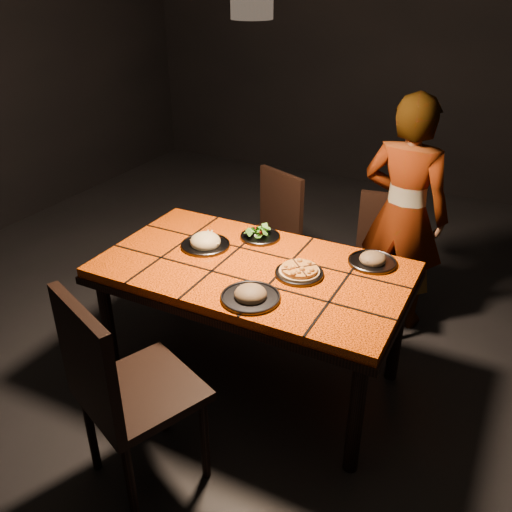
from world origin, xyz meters
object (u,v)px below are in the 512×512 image
at_px(dining_table, 253,278).
at_px(chair_far_right, 384,252).
at_px(diner, 404,215).
at_px(chair_near, 119,385).
at_px(plate_pizza, 299,272).
at_px(chair_far_left, 270,228).
at_px(plate_pasta, 205,243).

relative_size(dining_table, chair_far_right, 1.87).
bearing_deg(diner, chair_far_right, 31.24).
xyz_separation_m(chair_near, diner, (0.70, 1.91, 0.17)).
relative_size(chair_far_right, plate_pizza, 2.93).
xyz_separation_m(dining_table, diner, (0.55, 1.00, 0.09)).
bearing_deg(chair_far_right, chair_far_left, 173.81).
xyz_separation_m(dining_table, plate_pasta, (-0.34, 0.07, 0.10)).
xyz_separation_m(chair_near, chair_far_right, (0.62, 1.87, -0.09)).
distance_m(dining_table, plate_pizza, 0.27).
relative_size(chair_near, diner, 0.68).
relative_size(chair_far_left, plate_pizza, 3.07).
bearing_deg(plate_pizza, chair_far_left, 123.84).
height_order(dining_table, diner, diner).
height_order(dining_table, chair_far_left, chair_far_left).
bearing_deg(diner, chair_far_left, 11.99).
bearing_deg(chair_far_right, chair_near, -118.33).
relative_size(diner, plate_pizza, 5.17).
xyz_separation_m(chair_far_left, plate_pasta, (-0.00, -0.83, 0.26)).
bearing_deg(chair_far_left, plate_pizza, -33.32).
bearing_deg(plate_pasta, plate_pizza, -5.04).
bearing_deg(chair_far_left, chair_far_right, 26.60).
bearing_deg(dining_table, chair_far_left, 110.39).
height_order(dining_table, chair_far_right, chair_far_right).
height_order(dining_table, plate_pizza, plate_pizza).
height_order(plate_pizza, plate_pasta, plate_pasta).
distance_m(chair_far_right, plate_pizza, 1.00).
relative_size(dining_table, chair_near, 1.57).
xyz_separation_m(dining_table, plate_pizza, (0.26, 0.02, 0.10)).
distance_m(plate_pizza, plate_pasta, 0.60).
relative_size(chair_near, chair_far_right, 1.19).
bearing_deg(chair_far_right, diner, 15.18).
distance_m(chair_near, chair_far_left, 1.83).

